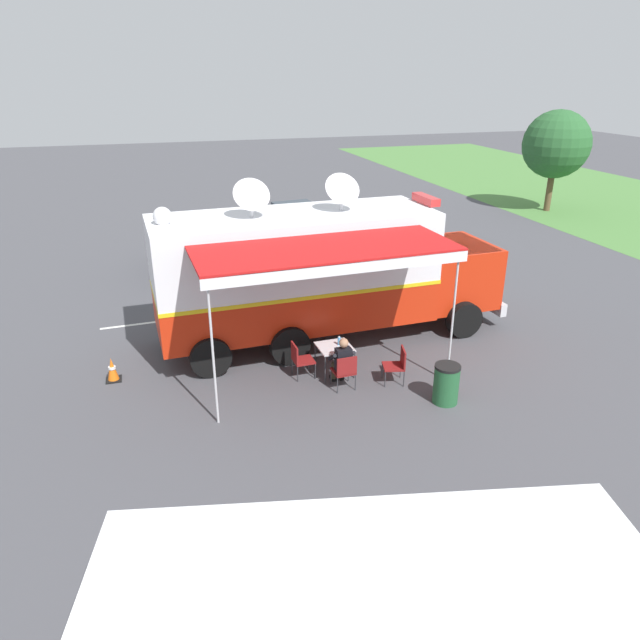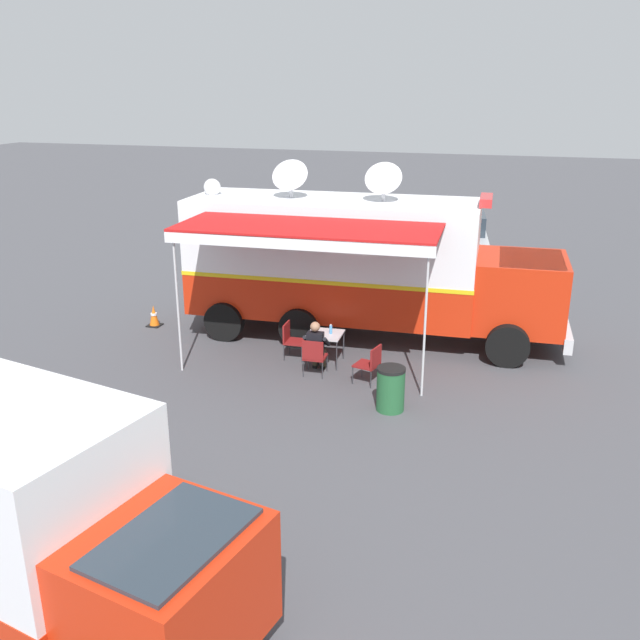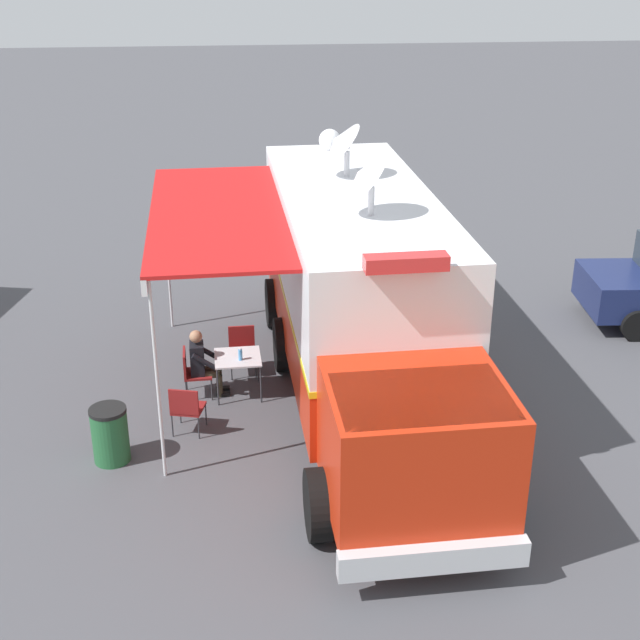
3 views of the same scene
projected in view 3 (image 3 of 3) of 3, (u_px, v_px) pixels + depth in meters
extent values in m
plane|color=#47474C|center=(354.00, 377.00, 16.10)|extent=(100.00, 100.00, 0.00)
cube|color=silver|center=(450.00, 312.00, 18.84)|extent=(0.29, 4.80, 0.01)
cube|color=red|center=(355.00, 320.00, 15.63)|extent=(2.75, 7.28, 1.10)
cube|color=white|center=(356.00, 246.00, 15.06)|extent=(2.75, 7.28, 1.70)
cube|color=yellow|center=(355.00, 292.00, 15.41)|extent=(2.77, 7.30, 0.10)
cube|color=red|center=(416.00, 446.00, 11.30)|extent=(2.37, 2.18, 1.70)
cube|color=#28333D|center=(421.00, 420.00, 10.92)|extent=(2.20, 1.54, 0.70)
cube|color=silver|center=(434.00, 558.00, 10.65)|extent=(2.38, 0.28, 0.36)
cylinder|color=black|center=(498.00, 490.00, 12.03)|extent=(0.33, 1.01, 1.00)
cylinder|color=black|center=(318.00, 505.00, 11.72)|extent=(0.33, 1.01, 1.00)
cylinder|color=black|center=(414.00, 337.00, 16.54)|extent=(0.33, 1.01, 1.00)
cylinder|color=black|center=(283.00, 344.00, 16.23)|extent=(0.33, 1.01, 1.00)
cylinder|color=black|center=(393.00, 297.00, 18.33)|extent=(0.33, 1.01, 1.00)
cylinder|color=black|center=(274.00, 303.00, 18.02)|extent=(0.33, 1.01, 1.00)
cube|color=white|center=(357.00, 196.00, 14.69)|extent=(2.75, 7.28, 0.10)
cube|color=red|center=(406.00, 263.00, 11.27)|extent=(1.11, 0.32, 0.20)
cylinder|color=silver|center=(347.00, 164.00, 15.55)|extent=(0.10, 0.10, 0.45)
cone|color=silver|center=(339.00, 141.00, 15.37)|extent=(0.75, 0.92, 0.81)
cylinder|color=silver|center=(371.00, 201.00, 13.44)|extent=(0.10, 0.10, 0.45)
cone|color=silver|center=(362.00, 176.00, 13.25)|extent=(0.75, 0.92, 0.81)
sphere|color=white|center=(330.00, 140.00, 17.49)|extent=(0.44, 0.44, 0.44)
cube|color=red|center=(217.00, 213.00, 14.49)|extent=(2.40, 5.83, 0.06)
cube|color=white|center=(153.00, 223.00, 14.42)|extent=(0.28, 5.76, 0.24)
cylinder|color=silver|center=(157.00, 380.00, 12.56)|extent=(0.05, 0.05, 3.25)
cylinder|color=silver|center=(167.00, 252.00, 17.50)|extent=(0.05, 0.05, 3.25)
cube|color=silver|center=(238.00, 357.00, 15.26)|extent=(0.83, 0.83, 0.03)
cylinder|color=#333338|center=(261.00, 385.00, 15.12)|extent=(0.03, 0.03, 0.70)
cylinder|color=#333338|center=(218.00, 387.00, 15.03)|extent=(0.03, 0.03, 0.70)
cylinder|color=#333338|center=(258.00, 365.00, 15.79)|extent=(0.03, 0.03, 0.70)
cylinder|color=#333338|center=(217.00, 368.00, 15.70)|extent=(0.03, 0.03, 0.70)
cylinder|color=#4C99D8|center=(240.00, 355.00, 15.10)|extent=(0.07, 0.07, 0.20)
cylinder|color=white|center=(240.00, 349.00, 15.05)|extent=(0.04, 0.04, 0.02)
cube|color=maroon|center=(198.00, 374.00, 15.33)|extent=(0.50, 0.50, 0.04)
cube|color=maroon|center=(185.00, 363.00, 15.21)|extent=(0.06, 0.48, 0.44)
cylinder|color=#333338|center=(211.00, 378.00, 15.65)|extent=(0.02, 0.02, 0.42)
cylinder|color=#333338|center=(212.00, 389.00, 15.25)|extent=(0.02, 0.02, 0.42)
cylinder|color=#333338|center=(186.00, 379.00, 15.59)|extent=(0.02, 0.02, 0.42)
cylinder|color=#333338|center=(186.00, 391.00, 15.20)|extent=(0.02, 0.02, 0.42)
cube|color=maroon|center=(243.00, 353.00, 16.07)|extent=(0.50, 0.50, 0.04)
cube|color=maroon|center=(242.00, 337.00, 16.17)|extent=(0.48, 0.06, 0.44)
cylinder|color=#333338|center=(256.00, 368.00, 15.98)|extent=(0.02, 0.02, 0.42)
cylinder|color=#333338|center=(232.00, 370.00, 15.93)|extent=(0.02, 0.02, 0.42)
cylinder|color=#333338|center=(254.00, 358.00, 16.38)|extent=(0.02, 0.02, 0.42)
cylinder|color=#333338|center=(231.00, 359.00, 16.33)|extent=(0.02, 0.02, 0.42)
cube|color=maroon|center=(188.00, 408.00, 14.23)|extent=(0.58, 0.58, 0.04)
cube|color=maroon|center=(184.00, 403.00, 13.94)|extent=(0.48, 0.15, 0.44)
cylinder|color=#333338|center=(180.00, 412.00, 14.55)|extent=(0.02, 0.02, 0.42)
cylinder|color=#333338|center=(206.00, 414.00, 14.49)|extent=(0.02, 0.02, 0.42)
cylinder|color=#333338|center=(172.00, 425.00, 14.15)|extent=(0.02, 0.02, 0.42)
cylinder|color=#333338|center=(199.00, 427.00, 14.09)|extent=(0.02, 0.02, 0.42)
cube|color=black|center=(197.00, 358.00, 15.21)|extent=(0.25, 0.37, 0.56)
sphere|color=#A37556|center=(196.00, 337.00, 15.04)|extent=(0.22, 0.22, 0.22)
cylinder|color=black|center=(204.00, 350.00, 15.42)|extent=(0.43, 0.10, 0.34)
cylinder|color=black|center=(204.00, 362.00, 15.00)|extent=(0.43, 0.10, 0.34)
cylinder|color=#383323|center=(208.00, 369.00, 15.44)|extent=(0.38, 0.14, 0.13)
cylinder|color=#383323|center=(219.00, 380.00, 15.55)|extent=(0.11, 0.11, 0.42)
cube|color=black|center=(223.00, 389.00, 15.63)|extent=(0.24, 0.11, 0.07)
cylinder|color=#383323|center=(209.00, 375.00, 15.26)|extent=(0.38, 0.14, 0.13)
cylinder|color=#383323|center=(220.00, 386.00, 15.37)|extent=(0.11, 0.11, 0.42)
cube|color=black|center=(223.00, 394.00, 15.45)|extent=(0.24, 0.11, 0.07)
cylinder|color=#235B33|center=(110.00, 436.00, 13.44)|extent=(0.56, 0.56, 0.85)
cylinder|color=black|center=(107.00, 410.00, 13.26)|extent=(0.57, 0.57, 0.06)
cube|color=black|center=(289.00, 283.00, 20.32)|extent=(0.36, 0.36, 0.03)
cone|color=orange|center=(289.00, 271.00, 20.20)|extent=(0.26, 0.26, 0.55)
cylinder|color=white|center=(289.00, 270.00, 20.19)|extent=(0.17, 0.17, 0.06)
cylinder|color=black|center=(637.00, 325.00, 17.44)|extent=(0.65, 0.27, 0.64)
cylinder|color=black|center=(607.00, 291.00, 19.08)|extent=(0.65, 0.27, 0.64)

